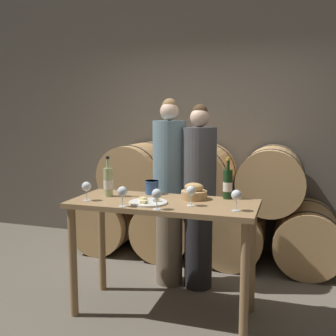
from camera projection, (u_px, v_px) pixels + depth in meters
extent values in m
plane|color=#665E51|center=(163.00, 313.00, 3.24)|extent=(10.00, 10.00, 0.00)
cube|color=#60594F|center=(212.00, 116.00, 4.82)|extent=(10.00, 0.12, 3.20)
cylinder|color=tan|center=(110.00, 220.00, 4.83)|extent=(0.68, 0.82, 0.68)
cylinder|color=#2D2D33|center=(100.00, 225.00, 4.58)|extent=(0.69, 0.02, 0.69)
cylinder|color=#2D2D33|center=(119.00, 214.00, 5.08)|extent=(0.69, 0.02, 0.69)
cylinder|color=tan|center=(169.00, 225.00, 4.60)|extent=(0.68, 0.82, 0.68)
cylinder|color=#2D2D33|center=(162.00, 231.00, 4.35)|extent=(0.69, 0.02, 0.69)
cylinder|color=#2D2D33|center=(175.00, 219.00, 4.85)|extent=(0.69, 0.02, 0.69)
cylinder|color=tan|center=(234.00, 231.00, 4.37)|extent=(0.68, 0.82, 0.68)
cylinder|color=#2D2D33|center=(231.00, 238.00, 4.13)|extent=(0.69, 0.02, 0.69)
cylinder|color=#2D2D33|center=(238.00, 224.00, 4.62)|extent=(0.69, 0.02, 0.69)
cylinder|color=tan|center=(307.00, 237.00, 4.15)|extent=(0.68, 0.82, 0.68)
cylinder|color=#2D2D33|center=(308.00, 245.00, 3.90)|extent=(0.69, 0.02, 0.69)
cylinder|color=#2D2D33|center=(306.00, 230.00, 4.40)|extent=(0.69, 0.02, 0.69)
cylinder|color=tan|center=(138.00, 172.00, 4.63)|extent=(0.68, 0.82, 0.68)
cylinder|color=#2D2D33|center=(129.00, 176.00, 4.39)|extent=(0.69, 0.02, 0.69)
cylinder|color=#2D2D33|center=(146.00, 169.00, 4.88)|extent=(0.69, 0.02, 0.69)
cylinder|color=tan|center=(201.00, 175.00, 4.41)|extent=(0.68, 0.82, 0.68)
cylinder|color=#2D2D33|center=(196.00, 179.00, 4.16)|extent=(0.69, 0.02, 0.69)
cylinder|color=#2D2D33|center=(206.00, 172.00, 4.66)|extent=(0.69, 0.02, 0.69)
cylinder|color=tan|center=(272.00, 179.00, 4.18)|extent=(0.68, 0.82, 0.68)
cylinder|color=#2D2D33|center=(270.00, 183.00, 3.93)|extent=(0.69, 0.02, 0.69)
cylinder|color=#2D2D33|center=(273.00, 175.00, 4.43)|extent=(0.69, 0.02, 0.69)
cylinder|color=#99754C|center=(73.00, 262.00, 3.14)|extent=(0.06, 0.06, 0.90)
cylinder|color=#99754C|center=(244.00, 284.00, 2.74)|extent=(0.06, 0.06, 0.90)
cylinder|color=#99754C|center=(102.00, 243.00, 3.62)|extent=(0.06, 0.06, 0.90)
cylinder|color=#99754C|center=(252.00, 259.00, 3.21)|extent=(0.06, 0.06, 0.90)
cube|color=#99754C|center=(163.00, 204.00, 3.11)|extent=(1.48, 0.63, 0.04)
cylinder|color=#756651|center=(169.00, 239.00, 3.78)|extent=(0.25, 0.25, 0.87)
cylinder|color=gray|center=(169.00, 158.00, 3.67)|extent=(0.31, 0.31, 0.69)
sphere|color=beige|center=(169.00, 111.00, 3.61)|extent=(0.17, 0.17, 0.17)
sphere|color=olive|center=(170.00, 106.00, 3.61)|extent=(0.14, 0.14, 0.14)
cylinder|color=#232326|center=(198.00, 243.00, 3.69)|extent=(0.26, 0.26, 0.84)
cylinder|color=#4C4C51|center=(199.00, 164.00, 3.59)|extent=(0.32, 0.32, 0.67)
sphere|color=beige|center=(200.00, 117.00, 3.53)|extent=(0.17, 0.17, 0.17)
sphere|color=#47331E|center=(200.00, 112.00, 3.54)|extent=(0.14, 0.14, 0.14)
cylinder|color=#193819|center=(228.00, 184.00, 3.19)|extent=(0.07, 0.07, 0.24)
cylinder|color=#193819|center=(228.00, 165.00, 3.17)|extent=(0.03, 0.03, 0.08)
cylinder|color=gold|center=(228.00, 159.00, 3.16)|extent=(0.03, 0.03, 0.02)
cylinder|color=white|center=(228.00, 187.00, 3.19)|extent=(0.08, 0.08, 0.08)
cylinder|color=#ADBC7F|center=(108.00, 182.00, 3.29)|extent=(0.07, 0.07, 0.24)
cylinder|color=#ADBC7F|center=(108.00, 164.00, 3.26)|extent=(0.03, 0.03, 0.08)
cylinder|color=black|center=(108.00, 158.00, 3.26)|extent=(0.03, 0.03, 0.02)
cylinder|color=white|center=(108.00, 184.00, 3.29)|extent=(0.08, 0.08, 0.08)
cylinder|color=#335693|center=(152.00, 187.00, 3.39)|extent=(0.11, 0.11, 0.12)
cylinder|color=#335693|center=(152.00, 181.00, 3.38)|extent=(0.12, 0.12, 0.01)
cylinder|color=tan|center=(194.00, 195.00, 3.18)|extent=(0.21, 0.21, 0.07)
ellipsoid|color=tan|center=(194.00, 187.00, 3.18)|extent=(0.16, 0.09, 0.07)
cylinder|color=white|center=(148.00, 202.00, 3.04)|extent=(0.30, 0.30, 0.01)
cube|color=beige|center=(157.00, 200.00, 3.04)|extent=(0.07, 0.06, 0.02)
cube|color=#E0CC7F|center=(143.00, 199.00, 3.09)|extent=(0.07, 0.07, 0.02)
cube|color=beige|center=(144.00, 202.00, 2.98)|extent=(0.05, 0.06, 0.02)
cylinder|color=white|center=(87.00, 200.00, 3.14)|extent=(0.06, 0.06, 0.00)
cylinder|color=white|center=(87.00, 195.00, 3.13)|extent=(0.01, 0.01, 0.08)
sphere|color=white|center=(86.00, 186.00, 3.12)|extent=(0.08, 0.08, 0.08)
cylinder|color=white|center=(123.00, 206.00, 2.93)|extent=(0.06, 0.06, 0.00)
cylinder|color=white|center=(122.00, 201.00, 2.93)|extent=(0.01, 0.01, 0.08)
sphere|color=white|center=(122.00, 191.00, 2.92)|extent=(0.08, 0.08, 0.08)
cylinder|color=white|center=(157.00, 209.00, 2.84)|extent=(0.06, 0.06, 0.00)
cylinder|color=white|center=(157.00, 204.00, 2.84)|extent=(0.01, 0.01, 0.08)
sphere|color=white|center=(157.00, 194.00, 2.83)|extent=(0.08, 0.08, 0.08)
cylinder|color=white|center=(191.00, 205.00, 2.96)|extent=(0.06, 0.06, 0.00)
cylinder|color=white|center=(191.00, 200.00, 2.95)|extent=(0.01, 0.01, 0.08)
sphere|color=white|center=(191.00, 191.00, 2.94)|extent=(0.08, 0.08, 0.08)
cylinder|color=white|center=(236.00, 211.00, 2.80)|extent=(0.06, 0.06, 0.00)
cylinder|color=white|center=(236.00, 205.00, 2.80)|extent=(0.01, 0.01, 0.08)
sphere|color=white|center=(236.00, 195.00, 2.79)|extent=(0.08, 0.08, 0.08)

